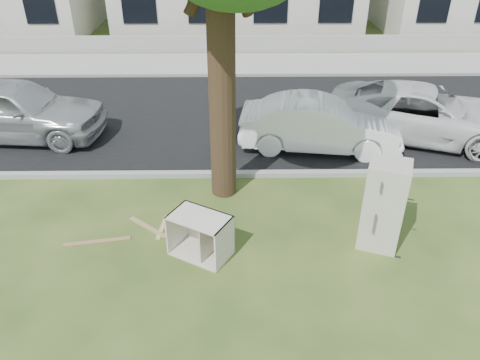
{
  "coord_description": "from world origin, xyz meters",
  "views": [
    {
      "loc": [
        -0.15,
        -6.96,
        5.62
      ],
      "look_at": [
        -0.06,
        0.6,
        1.02
      ],
      "focal_mm": 35.0,
      "sensor_mm": 36.0,
      "label": 1
    }
  ],
  "objects_px": {
    "fridge": "(383,205)",
    "car_left": "(14,109)",
    "car_center": "(320,124)",
    "car_right": "(423,113)",
    "cabinet": "(200,236)"
  },
  "relations": [
    {
      "from": "car_center",
      "to": "car_right",
      "type": "xyz_separation_m",
      "value": [
        2.87,
        0.64,
        0.03
      ]
    },
    {
      "from": "car_center",
      "to": "car_right",
      "type": "distance_m",
      "value": 2.94
    },
    {
      "from": "fridge",
      "to": "car_left",
      "type": "relative_size",
      "value": 0.36
    },
    {
      "from": "cabinet",
      "to": "car_center",
      "type": "distance_m",
      "value": 5.04
    },
    {
      "from": "cabinet",
      "to": "car_right",
      "type": "bearing_deg",
      "value": 70.38
    },
    {
      "from": "fridge",
      "to": "cabinet",
      "type": "bearing_deg",
      "value": -154.87
    },
    {
      "from": "cabinet",
      "to": "car_center",
      "type": "xyz_separation_m",
      "value": [
        2.79,
        4.19,
        0.25
      ]
    },
    {
      "from": "fridge",
      "to": "car_center",
      "type": "height_order",
      "value": "fridge"
    },
    {
      "from": "car_center",
      "to": "car_right",
      "type": "bearing_deg",
      "value": -69.98
    },
    {
      "from": "car_left",
      "to": "car_right",
      "type": "bearing_deg",
      "value": -85.49
    },
    {
      "from": "cabinet",
      "to": "fridge",
      "type": "bearing_deg",
      "value": 34.53
    },
    {
      "from": "cabinet",
      "to": "car_center",
      "type": "relative_size",
      "value": 0.26
    },
    {
      "from": "car_right",
      "to": "cabinet",
      "type": "bearing_deg",
      "value": 150.0
    },
    {
      "from": "car_right",
      "to": "car_left",
      "type": "relative_size",
      "value": 1.05
    },
    {
      "from": "car_right",
      "to": "car_left",
      "type": "bearing_deg",
      "value": 108.94
    }
  ]
}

